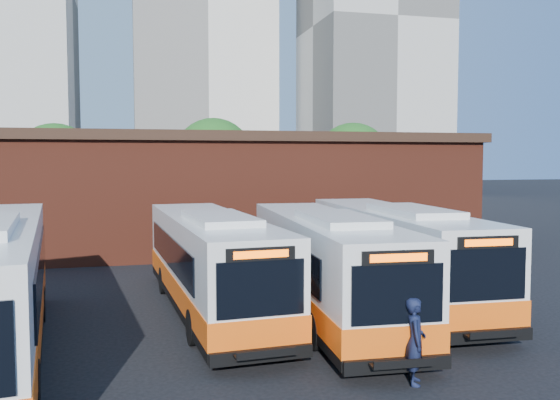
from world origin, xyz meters
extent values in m
plane|color=black|center=(0.00, 0.00, 0.00)|extent=(220.00, 220.00, 0.00)
cube|color=black|center=(-6.86, 1.71, 2.21)|extent=(1.26, 10.03, 1.13)
cylinder|color=black|center=(-6.53, -2.38, 0.54)|extent=(0.47, 1.11, 1.08)
cylinder|color=black|center=(-7.38, 4.69, 0.54)|extent=(0.47, 1.11, 1.08)
cube|color=silver|center=(-2.07, 4.63, 1.74)|extent=(3.32, 11.91, 2.79)
cube|color=#FF5D10|center=(-2.07, 4.63, 0.93)|extent=(3.37, 11.96, 0.69)
cube|color=black|center=(-2.07, 4.63, 0.44)|extent=(3.36, 11.95, 0.25)
cube|color=black|center=(-1.66, -1.27, 2.01)|extent=(2.12, 0.21, 1.32)
cube|color=black|center=(-1.66, -1.28, 2.82)|extent=(1.67, 0.18, 0.31)
cube|color=#FF5905|center=(-1.65, -1.31, 2.82)|extent=(1.32, 0.11, 0.18)
cube|color=black|center=(-1.65, -1.32, 0.44)|extent=(2.50, 0.31, 0.31)
cube|color=black|center=(-1.64, -1.55, 0.54)|extent=(1.44, 0.47, 0.06)
cube|color=black|center=(-1.62, -1.73, 0.61)|extent=(1.42, 0.14, 0.18)
cube|color=black|center=(-3.37, 4.93, 2.01)|extent=(0.69, 9.15, 1.03)
cube|color=black|center=(-0.83, 5.11, 2.01)|extent=(0.69, 9.15, 1.03)
cube|color=silver|center=(-1.97, 3.16, 3.23)|extent=(1.98, 4.23, 0.22)
cylinder|color=black|center=(-2.97, 1.23, 0.49)|extent=(0.38, 1.00, 0.98)
cylinder|color=black|center=(-0.71, 1.38, 0.49)|extent=(0.38, 1.00, 0.98)
cylinder|color=black|center=(-3.42, 7.68, 0.49)|extent=(0.38, 1.00, 0.98)
cylinder|color=black|center=(-1.16, 7.84, 0.49)|extent=(0.38, 1.00, 0.98)
cube|color=silver|center=(1.43, 3.33, 1.76)|extent=(3.09, 12.00, 2.82)
cube|color=#FF5D10|center=(1.43, 3.33, 0.94)|extent=(3.15, 12.05, 0.69)
cube|color=black|center=(1.43, 3.33, 0.45)|extent=(3.14, 12.04, 0.25)
cube|color=black|center=(1.15, -2.64, 2.03)|extent=(2.15, 0.16, 1.34)
cube|color=black|center=(1.15, -2.65, 2.85)|extent=(1.69, 0.14, 0.32)
cube|color=#FF5905|center=(1.15, -2.68, 2.85)|extent=(1.34, 0.08, 0.18)
cube|color=black|center=(1.14, -2.70, 0.45)|extent=(2.53, 0.26, 0.32)
cube|color=black|center=(1.13, -2.93, 0.54)|extent=(1.45, 0.44, 0.06)
cube|color=black|center=(1.13, -3.11, 0.61)|extent=(1.44, 0.11, 0.18)
cube|color=black|center=(0.17, 3.78, 2.03)|extent=(0.49, 9.27, 1.04)
cube|color=black|center=(2.74, 3.66, 2.03)|extent=(0.49, 9.27, 1.04)
cube|color=silver|center=(1.36, 1.84, 3.27)|extent=(1.92, 4.24, 0.22)
cylinder|color=black|center=(0.13, 0.02, 0.50)|extent=(0.36, 1.00, 0.99)
cylinder|color=black|center=(2.42, -0.09, 0.50)|extent=(0.36, 1.00, 0.99)
cylinder|color=black|center=(0.44, 6.55, 0.50)|extent=(0.36, 1.00, 0.99)
cylinder|color=black|center=(2.73, 6.44, 0.50)|extent=(0.36, 1.00, 0.99)
cube|color=silver|center=(4.54, 4.80, 1.78)|extent=(3.00, 12.12, 2.86)
cube|color=#FF5D10|center=(4.54, 4.80, 0.95)|extent=(3.06, 12.17, 0.70)
cube|color=black|center=(4.54, 4.80, 0.45)|extent=(3.05, 12.16, 0.25)
cube|color=black|center=(4.32, -1.24, 2.05)|extent=(2.17, 0.14, 1.35)
cube|color=black|center=(4.31, -1.25, 2.89)|extent=(1.71, 0.12, 0.32)
cube|color=#FF5905|center=(4.31, -1.28, 2.89)|extent=(1.35, 0.07, 0.18)
cube|color=black|center=(4.31, -1.30, 0.45)|extent=(2.56, 0.24, 0.32)
cube|color=black|center=(4.30, -1.53, 0.55)|extent=(1.47, 0.44, 0.06)
cube|color=black|center=(4.30, -1.71, 0.62)|extent=(1.45, 0.09, 0.18)
cube|color=black|center=(3.25, 5.25, 2.05)|extent=(0.40, 9.38, 1.05)
cube|color=black|center=(5.86, 5.15, 2.05)|extent=(0.40, 9.38, 1.05)
cube|color=silver|center=(4.49, 3.30, 3.31)|extent=(1.89, 4.27, 0.22)
cylinder|color=black|center=(3.26, 1.44, 0.50)|extent=(0.36, 1.01, 1.00)
cylinder|color=black|center=(5.57, 1.35, 0.50)|extent=(0.36, 1.01, 1.00)
cylinder|color=black|center=(3.50, 8.05, 0.50)|extent=(0.36, 1.01, 1.00)
cylinder|color=black|center=(5.82, 7.96, 0.50)|extent=(0.36, 1.01, 1.00)
imported|color=black|center=(1.54, -2.74, 0.97)|extent=(0.70, 0.83, 1.95)
cube|color=#5F2516|center=(0.00, 20.00, 3.00)|extent=(28.00, 12.00, 6.00)
cube|color=black|center=(0.00, 20.00, 6.15)|extent=(28.60, 12.60, 0.50)
cube|color=black|center=(3.00, 13.97, 1.20)|extent=(1.20, 0.08, 2.40)
cylinder|color=#382314|center=(-10.00, 32.00, 1.35)|extent=(0.36, 0.36, 2.70)
sphere|color=#154C16|center=(-10.00, 32.00, 4.65)|extent=(6.00, 6.00, 6.00)
cylinder|color=#382314|center=(2.00, 34.00, 1.48)|extent=(0.36, 0.36, 2.95)
sphere|color=#154C16|center=(2.00, 34.00, 5.08)|extent=(6.56, 6.56, 6.56)
cylinder|color=#382314|center=(13.00, 31.00, 1.40)|extent=(0.36, 0.36, 2.81)
sphere|color=#154C16|center=(13.00, 31.00, 4.84)|extent=(6.24, 6.24, 6.24)
cube|color=silver|center=(7.00, 86.00, 30.00)|extent=(22.00, 20.00, 60.00)
cube|color=#B9B5AA|center=(30.00, 68.00, 24.00)|extent=(18.00, 18.00, 48.00)
camera|label=1|loc=(-4.52, -14.56, 5.03)|focal=38.00mm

